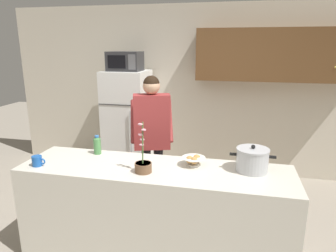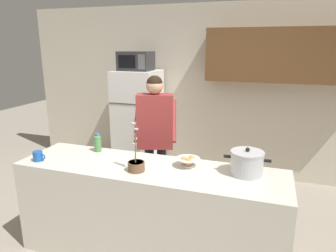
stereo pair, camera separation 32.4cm
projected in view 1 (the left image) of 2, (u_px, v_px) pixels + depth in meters
name	position (u px, v px, depth m)	size (l,w,h in m)	color
back_wall_unit	(209.00, 83.00, 4.72)	(6.00, 0.48, 2.60)	beige
kitchen_island	(155.00, 213.00, 2.91)	(2.49, 0.68, 0.92)	silver
refrigerator	(128.00, 124.00, 4.76)	(0.64, 0.68, 1.63)	white
microwave	(125.00, 61.00, 4.50)	(0.48, 0.37, 0.28)	#2D2D30
person_near_pot	(152.00, 129.00, 3.62)	(0.59, 0.53, 1.67)	black
cooking_pot	(252.00, 160.00, 2.69)	(0.40, 0.28, 0.24)	silver
coffee_mug	(37.00, 161.00, 2.82)	(0.13, 0.09, 0.10)	#1E59B2
bread_bowl	(193.00, 160.00, 2.82)	(0.22, 0.22, 0.10)	white
bottle_near_edge	(97.00, 145.00, 3.12)	(0.07, 0.07, 0.20)	#4C8C4C
potted_orchid	(143.00, 165.00, 2.68)	(0.15, 0.15, 0.45)	brown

